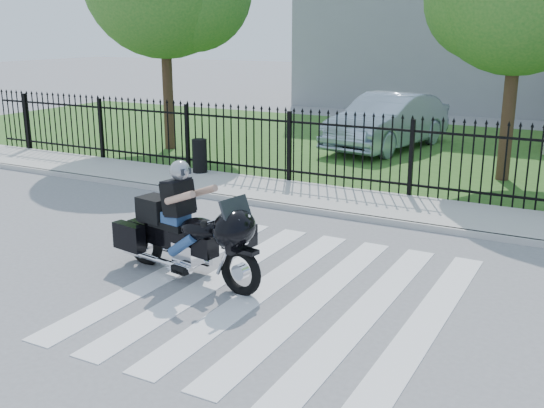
% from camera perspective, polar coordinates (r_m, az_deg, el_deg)
% --- Properties ---
extents(ground, '(120.00, 120.00, 0.00)m').
position_cam_1_polar(ground, '(9.18, 1.23, -8.22)').
color(ground, slate).
rests_on(ground, ground).
extents(crosswalk, '(5.00, 5.50, 0.01)m').
position_cam_1_polar(crosswalk, '(9.18, 1.23, -8.19)').
color(crosswalk, silver).
rests_on(crosswalk, ground).
extents(sidewalk, '(40.00, 2.00, 0.12)m').
position_cam_1_polar(sidewalk, '(13.56, 10.95, -0.36)').
color(sidewalk, '#ADAAA3').
rests_on(sidewalk, ground).
extents(curb, '(40.00, 0.12, 0.12)m').
position_cam_1_polar(curb, '(12.64, 9.57, -1.45)').
color(curb, '#ADAAA3').
rests_on(curb, ground).
extents(grass_strip, '(40.00, 12.00, 0.02)m').
position_cam_1_polar(grass_strip, '(20.20, 17.06, 4.27)').
color(grass_strip, '#2A541C').
rests_on(grass_strip, ground).
extents(iron_fence, '(26.00, 0.04, 1.80)m').
position_cam_1_polar(iron_fence, '(14.30, 12.36, 3.85)').
color(iron_fence, black).
rests_on(iron_fence, ground).
extents(motorcycle_rider, '(2.78, 1.22, 1.85)m').
position_cam_1_polar(motorcycle_rider, '(9.71, -7.82, -2.26)').
color(motorcycle_rider, black).
rests_on(motorcycle_rider, ground).
extents(parked_car, '(2.70, 5.45, 1.72)m').
position_cam_1_polar(parked_car, '(20.44, 10.33, 7.30)').
color(parked_car, '#97A8BE').
rests_on(parked_car, grass_strip).
extents(litter_bin, '(0.45, 0.45, 0.86)m').
position_cam_1_polar(litter_bin, '(16.41, -6.50, 4.32)').
color(litter_bin, black).
rests_on(litter_bin, sidewalk).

